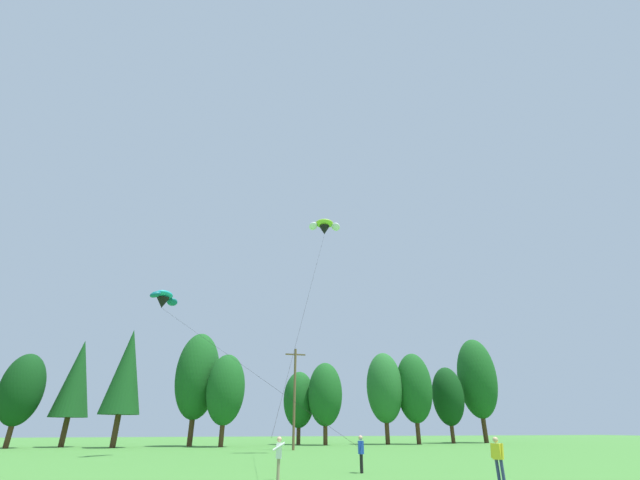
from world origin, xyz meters
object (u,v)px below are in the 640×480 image
(utility_pole, at_px, (295,395))
(parafoil_kite_mid_teal, at_px, (164,299))
(kite_flyer_near, at_px, (279,454))
(parafoil_kite_high_lime_white, at_px, (324,227))
(kite_flyer_mid, at_px, (361,451))
(kite_flyer_far, at_px, (498,456))

(utility_pole, bearing_deg, parafoil_kite_mid_teal, -150.84)
(kite_flyer_near, height_order, parafoil_kite_high_lime_white, parafoil_kite_high_lime_white)
(kite_flyer_mid, distance_m, parafoil_kite_high_lime_white, 25.74)
(parafoil_kite_high_lime_white, bearing_deg, kite_flyer_far, -85.20)
(kite_flyer_near, relative_size, kite_flyer_mid, 1.00)
(utility_pole, bearing_deg, kite_flyer_near, -102.63)
(kite_flyer_mid, relative_size, kite_flyer_far, 1.00)
(utility_pole, bearing_deg, kite_flyer_far, -84.22)
(kite_flyer_far, distance_m, parafoil_kite_mid_teal, 29.27)
(kite_flyer_near, bearing_deg, kite_flyer_mid, 26.43)
(parafoil_kite_high_lime_white, bearing_deg, kite_flyer_mid, -98.80)
(utility_pole, height_order, parafoil_kite_mid_teal, parafoil_kite_mid_teal)
(kite_flyer_near, xyz_separation_m, parafoil_kite_high_lime_white, (6.97, 17.84, 20.34))
(kite_flyer_far, height_order, parafoil_kite_high_lime_white, parafoil_kite_high_lime_white)
(kite_flyer_near, bearing_deg, kite_flyer_far, -18.63)
(kite_flyer_mid, xyz_separation_m, parafoil_kite_high_lime_white, (2.41, 15.57, 20.35))
(kite_flyer_near, distance_m, parafoil_kite_mid_teal, 22.99)
(utility_pole, relative_size, parafoil_kite_mid_teal, 0.56)
(utility_pole, distance_m, parafoil_kite_mid_teal, 17.21)
(kite_flyer_mid, bearing_deg, kite_flyer_near, -153.57)
(kite_flyer_mid, bearing_deg, utility_pole, 86.99)
(parafoil_kite_mid_teal, bearing_deg, utility_pole, 29.16)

